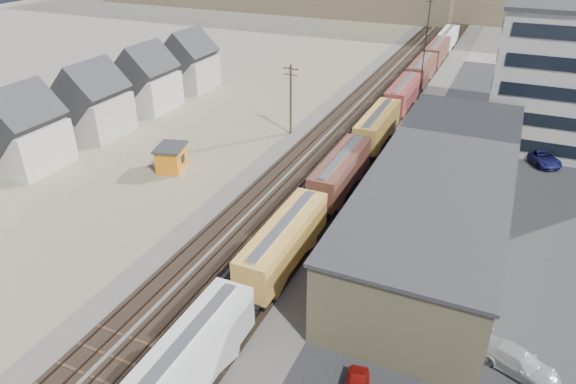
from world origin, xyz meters
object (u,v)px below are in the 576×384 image
at_px(freight_train, 391,108).
at_px(utility_pole_north, 291,98).
at_px(parked_car_silver, 518,362).
at_px(parked_car_blue, 541,157).
at_px(maintenance_shed, 171,158).

distance_m(freight_train, utility_pole_north, 15.22).
distance_m(freight_train, parked_car_silver, 46.51).
relative_size(freight_train, parked_car_blue, 19.78).
xyz_separation_m(utility_pole_north, parked_car_silver, (31.83, -33.56, -4.48)).
distance_m(freight_train, parked_car_blue, 21.28).
height_order(maintenance_shed, parked_car_silver, maintenance_shed).
relative_size(maintenance_shed, parked_car_silver, 0.87).
xyz_separation_m(maintenance_shed, parked_car_blue, (41.60, 20.45, -0.73)).
height_order(parked_car_silver, parked_car_blue, parked_car_blue).
relative_size(freight_train, utility_pole_north, 11.97).
distance_m(parked_car_silver, parked_car_blue, 37.39).
xyz_separation_m(freight_train, maintenance_shed, (-20.96, -25.24, -1.22)).
bearing_deg(utility_pole_north, parked_car_silver, -46.51).
relative_size(freight_train, parked_car_silver, 21.18).
bearing_deg(freight_train, maintenance_shed, -129.71).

